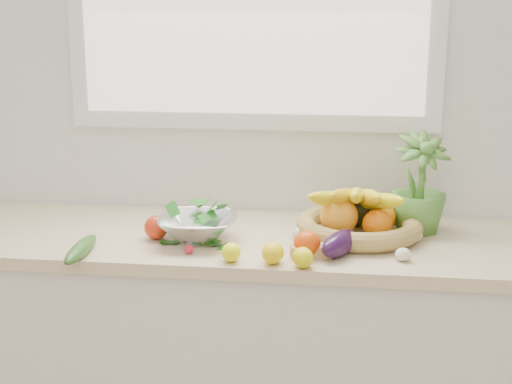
# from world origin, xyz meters

# --- Properties ---
(back_wall) EXTENTS (4.50, 0.02, 2.70)m
(back_wall) POSITION_xyz_m (0.00, 2.25, 1.35)
(back_wall) COLOR white
(back_wall) RESTS_ON ground
(counter_cabinet) EXTENTS (2.20, 0.58, 0.86)m
(counter_cabinet) POSITION_xyz_m (0.00, 1.95, 0.43)
(counter_cabinet) COLOR silver
(counter_cabinet) RESTS_ON ground
(countertop) EXTENTS (2.24, 0.62, 0.04)m
(countertop) POSITION_xyz_m (0.00, 1.95, 0.88)
(countertop) COLOR beige
(countertop) RESTS_ON counter_cabinet
(orange_loose) EXTENTS (0.10, 0.10, 0.08)m
(orange_loose) POSITION_xyz_m (0.22, 1.76, 0.94)
(orange_loose) COLOR #DB3B06
(orange_loose) RESTS_ON countertop
(lemon_a) EXTENTS (0.07, 0.09, 0.06)m
(lemon_a) POSITION_xyz_m (0.13, 1.69, 0.93)
(lemon_a) COLOR yellow
(lemon_a) RESTS_ON countertop
(lemon_b) EXTENTS (0.06, 0.07, 0.06)m
(lemon_b) POSITION_xyz_m (0.01, 1.70, 0.93)
(lemon_b) COLOR #F3F50D
(lemon_b) RESTS_ON countertop
(lemon_c) EXTENTS (0.08, 0.09, 0.06)m
(lemon_c) POSITION_xyz_m (0.22, 1.67, 0.93)
(lemon_c) COLOR yellow
(lemon_c) RESTS_ON countertop
(apple) EXTENTS (0.09, 0.09, 0.08)m
(apple) POSITION_xyz_m (-0.26, 1.87, 0.94)
(apple) COLOR red
(apple) RESTS_ON countertop
(ginger) EXTENTS (0.13, 0.07, 0.04)m
(ginger) POSITION_xyz_m (0.23, 1.76, 0.92)
(ginger) COLOR tan
(ginger) RESTS_ON countertop
(garlic_a) EXTENTS (0.06, 0.06, 0.04)m
(garlic_a) POSITION_xyz_m (0.19, 1.92, 0.92)
(garlic_a) COLOR silver
(garlic_a) RESTS_ON countertop
(garlic_b) EXTENTS (0.06, 0.06, 0.04)m
(garlic_b) POSITION_xyz_m (0.55, 1.95, 0.92)
(garlic_b) COLOR white
(garlic_b) RESTS_ON countertop
(garlic_c) EXTENTS (0.06, 0.06, 0.04)m
(garlic_c) POSITION_xyz_m (0.50, 1.76, 0.92)
(garlic_c) COLOR white
(garlic_c) RESTS_ON countertop
(eggplant) EXTENTS (0.15, 0.20, 0.07)m
(eggplant) POSITION_xyz_m (0.32, 1.79, 0.94)
(eggplant) COLOR #270D32
(eggplant) RESTS_ON countertop
(cucumber) EXTENTS (0.05, 0.25, 0.05)m
(cucumber) POSITION_xyz_m (-0.44, 1.68, 0.92)
(cucumber) COLOR #2B5318
(cucumber) RESTS_ON countertop
(radish) EXTENTS (0.04, 0.04, 0.03)m
(radish) POSITION_xyz_m (-0.13, 1.74, 0.91)
(radish) COLOR red
(radish) RESTS_ON countertop
(potted_herb) EXTENTS (0.24, 0.24, 0.33)m
(potted_herb) POSITION_xyz_m (0.57, 2.06, 1.06)
(potted_herb) COLOR #4F8731
(potted_herb) RESTS_ON countertop
(fruit_basket) EXTENTS (0.43, 0.43, 0.20)m
(fruit_basket) POSITION_xyz_m (0.37, 1.98, 0.96)
(fruit_basket) COLOR tan
(fruit_basket) RESTS_ON countertop
(colander_with_spinach) EXTENTS (0.27, 0.27, 0.13)m
(colander_with_spinach) POSITION_xyz_m (-0.13, 1.87, 0.96)
(colander_with_spinach) COLOR silver
(colander_with_spinach) RESTS_ON countertop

